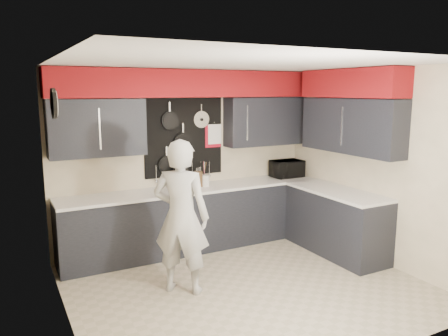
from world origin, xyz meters
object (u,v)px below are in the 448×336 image
microwave (287,169)px  utensil_crock (205,181)px  knife_block (198,179)px  coffee_maker (181,178)px  person (181,217)px

microwave → utensil_crock: bearing=-178.5°
knife_block → utensil_crock: bearing=-0.6°
microwave → coffee_maker: size_ratio=1.61×
knife_block → coffee_maker: 0.30m
knife_block → person: person is taller
knife_block → coffee_maker: size_ratio=0.74×
microwave → knife_block: 1.56m
utensil_crock → coffee_maker: coffee_maker is taller
microwave → utensil_crock: microwave is taller
microwave → knife_block: size_ratio=2.16×
utensil_crock → person: 1.51m
microwave → person: (-2.34, -1.22, -0.17)m
microwave → utensil_crock: size_ratio=2.99×
microwave → coffee_maker: coffee_maker is taller
microwave → person: size_ratio=0.28×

